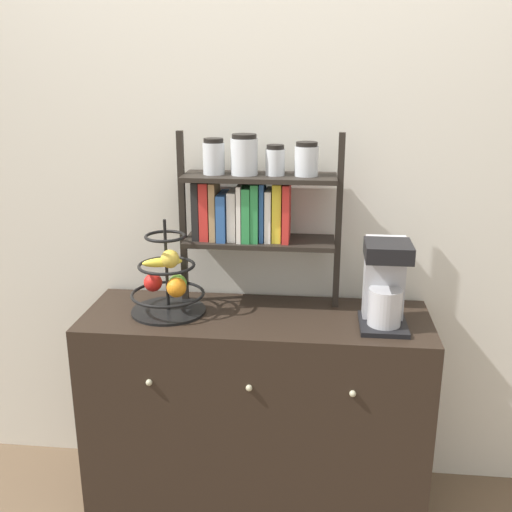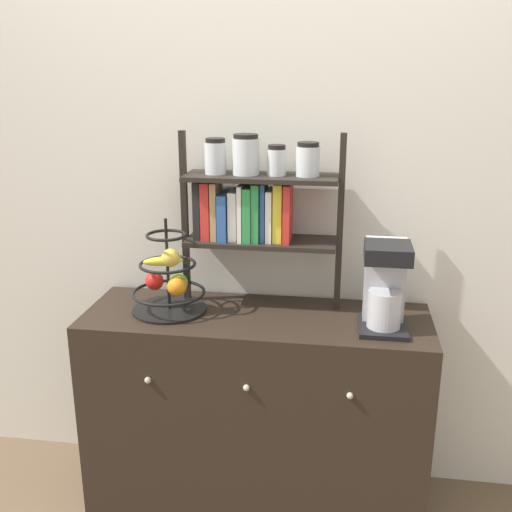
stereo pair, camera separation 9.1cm
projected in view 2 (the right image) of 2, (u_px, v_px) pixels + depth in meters
wall_back at (266, 183)px, 2.41m from camera, size 7.00×0.05×2.60m
sideboard at (256, 411)px, 2.42m from camera, size 1.33×0.47×0.83m
coffee_maker at (385, 285)px, 2.15m from camera, size 0.17×0.21×0.32m
fruit_stand at (169, 282)px, 2.30m from camera, size 0.29×0.29×0.37m
shelf_hutch at (251, 200)px, 2.30m from camera, size 0.63×0.20×0.68m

